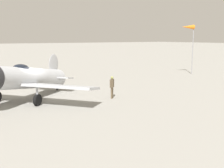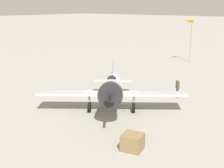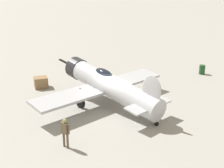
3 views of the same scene
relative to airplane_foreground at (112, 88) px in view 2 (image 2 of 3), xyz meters
name	(u,v)px [view 2 (image 2 of 3)]	position (x,y,z in m)	size (l,w,h in m)	color
ground_plane	(112,106)	(0.30, -0.39, -1.64)	(400.00, 400.00, 0.00)	gray
airplane_foreground	(112,88)	(0.00, 0.00, 0.00)	(9.97, 9.21, 3.27)	#B7BABF
ground_crew_mechanic	(178,86)	(-2.72, -5.69, -0.61)	(0.49, 0.50, 1.70)	brown
equipment_crate	(133,142)	(-5.37, 4.69, -1.17)	(1.34, 1.33, 0.93)	olive
windsock_mast	(188,23)	(4.07, -21.38, 3.88)	(1.00, 1.72, 6.09)	gray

